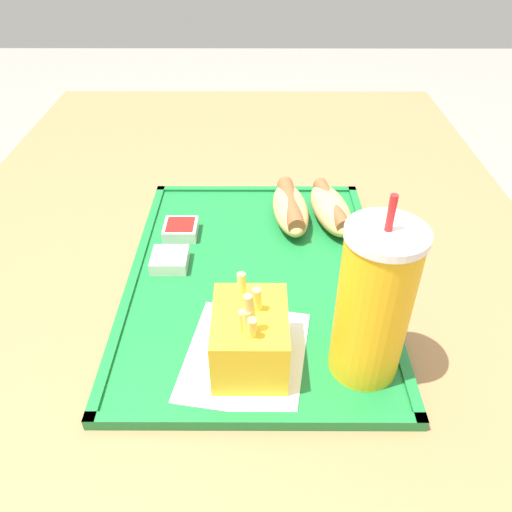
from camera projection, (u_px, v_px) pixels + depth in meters
name	position (u px, v px, depth m)	size (l,w,h in m)	color
dining_table	(240.00, 448.00, 0.88)	(1.49, 0.90, 0.75)	olive
food_tray	(256.00, 277.00, 0.66)	(0.46, 0.33, 0.01)	#197233
paper_napkin	(246.00, 355.00, 0.55)	(0.17, 0.15, 0.00)	white
soda_cup	(373.00, 304.00, 0.48)	(0.08, 0.08, 0.21)	gold
hot_dog_far	(331.00, 208.00, 0.75)	(0.14, 0.07, 0.04)	tan
hot_dog_near	(290.00, 208.00, 0.75)	(0.14, 0.06, 0.04)	tan
fries_carton	(250.00, 338.00, 0.52)	(0.10, 0.08, 0.12)	gold
sauce_cup_mayo	(170.00, 259.00, 0.67)	(0.05, 0.05, 0.02)	silver
sauce_cup_ketchup	(181.00, 229.00, 0.73)	(0.05, 0.05, 0.02)	silver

